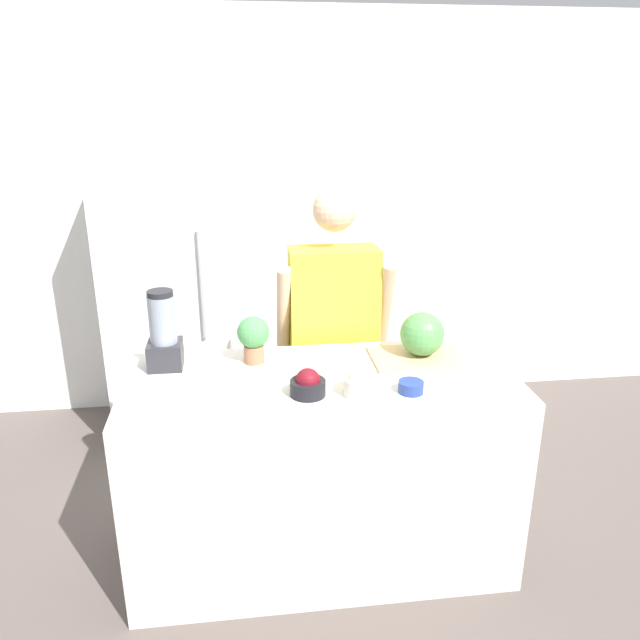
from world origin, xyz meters
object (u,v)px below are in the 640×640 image
at_px(potted_plant, 253,336).
at_px(bowl_cream, 362,382).
at_px(refrigerator, 170,299).
at_px(blender, 164,334).
at_px(person, 333,345).
at_px(bowl_cherries, 308,385).
at_px(bowl_small_blue, 411,387).
at_px(watermelon, 422,334).

bearing_deg(potted_plant, bowl_cream, -42.03).
height_order(refrigerator, blender, refrigerator).
bearing_deg(potted_plant, refrigerator, 113.49).
distance_m(person, potted_plant, 0.59).
distance_m(bowl_cherries, potted_plant, 0.42).
bearing_deg(bowl_small_blue, watermelon, 67.73).
xyz_separation_m(refrigerator, bowl_small_blue, (1.12, -1.51, 0.06)).
distance_m(bowl_small_blue, blender, 1.10).
bearing_deg(bowl_small_blue, blender, 159.26).
height_order(bowl_cream, potted_plant, potted_plant).
bearing_deg(bowl_cream, blender, 155.06).
height_order(person, bowl_cherries, person).
height_order(bowl_cherries, bowl_cream, bowl_cream).
distance_m(bowl_cream, bowl_small_blue, 0.20).
bearing_deg(blender, bowl_cream, -24.94).
xyz_separation_m(bowl_small_blue, potted_plant, (-0.63, 0.39, 0.10)).
distance_m(refrigerator, bowl_cherries, 1.64).
distance_m(bowl_cherries, blender, 0.71).
relative_size(bowl_small_blue, blender, 0.29).
bearing_deg(refrigerator, watermelon, -42.74).
bearing_deg(watermelon, bowl_small_blue, -112.27).
height_order(refrigerator, bowl_small_blue, refrigerator).
relative_size(refrigerator, blender, 4.97).
height_order(bowl_cherries, potted_plant, potted_plant).
bearing_deg(watermelon, person, 131.61).
bearing_deg(person, bowl_small_blue, -74.26).
relative_size(refrigerator, bowl_cherries, 12.22).
height_order(watermelon, potted_plant, potted_plant).
relative_size(person, blender, 4.64).
bearing_deg(bowl_small_blue, bowl_cream, 178.42).
height_order(bowl_small_blue, blender, blender).
relative_size(bowl_cream, potted_plant, 0.70).
bearing_deg(blender, potted_plant, 0.54).
xyz_separation_m(watermelon, blender, (-1.17, 0.04, 0.04)).
height_order(person, watermelon, person).
height_order(person, blender, person).
height_order(watermelon, blender, blender).
relative_size(refrigerator, person, 1.07).
relative_size(refrigerator, potted_plant, 8.13).
xyz_separation_m(blender, potted_plant, (0.39, 0.00, -0.03)).
bearing_deg(person, blender, -156.26).
relative_size(refrigerator, watermelon, 8.74).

